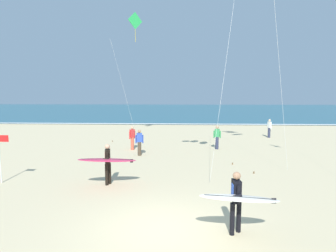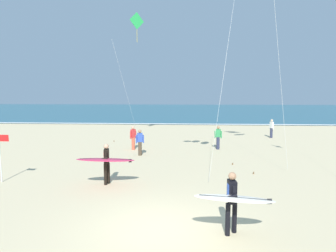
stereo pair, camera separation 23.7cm
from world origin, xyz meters
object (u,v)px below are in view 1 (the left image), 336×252
at_px(bystander_red_top, 132,138).
at_px(lifeguard_flag, 1,153).
at_px(surfer_trailing, 108,161).
at_px(kite_diamond_emerald_high, 135,24).
at_px(surfer_lead, 238,198).
at_px(bystander_white_top, 269,128).
at_px(bystander_green_top, 217,137).
at_px(bystander_blue_top, 139,142).

height_order(bystander_red_top, lifeguard_flag, lifeguard_flag).
bearing_deg(surfer_trailing, kite_diamond_emerald_high, 93.68).
xyz_separation_m(surfer_lead, bystander_white_top, (6.06, 16.95, -0.23)).
bearing_deg(surfer_lead, bystander_white_top, 70.32).
bearing_deg(bystander_white_top, surfer_lead, -109.68).
bearing_deg(surfer_trailing, bystander_red_top, 92.18).
xyz_separation_m(bystander_green_top, lifeguard_flag, (-9.98, -7.68, 0.45)).
bearing_deg(kite_diamond_emerald_high, bystander_white_top, 6.10).
bearing_deg(bystander_green_top, bystander_white_top, 45.68).
relative_size(bystander_green_top, lifeguard_flag, 0.76).
distance_m(kite_diamond_emerald_high, bystander_green_top, 11.19).
relative_size(surfer_lead, kite_diamond_emerald_high, 0.21).
xyz_separation_m(bystander_green_top, bystander_blue_top, (-4.97, -2.21, 0.00)).
xyz_separation_m(kite_diamond_emerald_high, bystander_blue_top, (1.22, -6.23, -8.41)).
distance_m(kite_diamond_emerald_high, lifeguard_flag, 14.65).
xyz_separation_m(surfer_lead, bystander_green_top, (0.96, 11.72, -0.23)).
xyz_separation_m(surfer_trailing, bystander_white_top, (10.52, 13.09, -0.24)).
distance_m(surfer_lead, bystander_red_top, 12.18).
distance_m(bystander_green_top, lifeguard_flag, 12.60).
height_order(surfer_lead, bystander_green_top, surfer_lead).
xyz_separation_m(kite_diamond_emerald_high, bystander_green_top, (6.19, -4.02, -8.41)).
bearing_deg(surfer_trailing, surfer_lead, -40.84).
bearing_deg(kite_diamond_emerald_high, bystander_green_top, -33.00).
xyz_separation_m(surfer_trailing, bystander_green_top, (5.42, 7.87, -0.24)).
bearing_deg(bystander_blue_top, surfer_trailing, -94.59).
bearing_deg(bystander_white_top, lifeguard_flag, -139.46).
distance_m(bystander_red_top, lifeguard_flag, 8.37).
bearing_deg(bystander_blue_top, surfer_lead, -67.15).
distance_m(surfer_lead, bystander_white_top, 18.00).
bearing_deg(surfer_lead, bystander_green_top, 85.32).
height_order(kite_diamond_emerald_high, lifeguard_flag, kite_diamond_emerald_high).
distance_m(surfer_lead, kite_diamond_emerald_high, 18.50).
bearing_deg(kite_diamond_emerald_high, bystander_blue_top, -78.93).
height_order(surfer_trailing, bystander_red_top, surfer_trailing).
relative_size(bystander_white_top, lifeguard_flag, 0.76).
xyz_separation_m(surfer_trailing, kite_diamond_emerald_high, (-0.76, 11.88, 8.18)).
height_order(surfer_trailing, lifeguard_flag, lifeguard_flag).
relative_size(kite_diamond_emerald_high, lifeguard_flag, 4.85).
xyz_separation_m(bystander_blue_top, bystander_white_top, (10.07, 7.43, 0.00)).
bearing_deg(surfer_lead, bystander_blue_top, 112.85).
xyz_separation_m(surfer_trailing, bystander_blue_top, (0.45, 5.65, -0.24)).
height_order(surfer_lead, bystander_red_top, surfer_lead).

